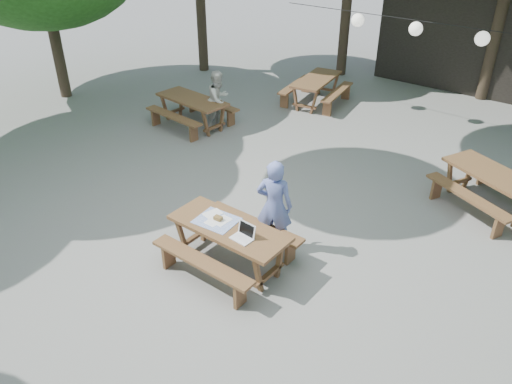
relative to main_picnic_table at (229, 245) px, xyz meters
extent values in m
plane|color=slate|center=(-0.12, 1.56, -0.39)|extent=(80.00, 80.00, 0.00)
cube|color=black|center=(0.38, 12.06, 1.01)|extent=(6.00, 3.00, 2.80)
cube|color=brown|center=(0.00, 0.00, 0.33)|extent=(2.00, 0.80, 0.06)
cube|color=brown|center=(0.00, -0.65, 0.06)|extent=(1.90, 0.28, 0.05)
cube|color=brown|center=(0.00, 0.65, 0.06)|extent=(1.90, 0.28, 0.05)
cube|color=brown|center=(0.00, 0.00, -0.04)|extent=(1.70, 0.70, 0.69)
cube|color=brown|center=(-4.50, 3.81, 0.33)|extent=(2.06, 0.95, 0.06)
cube|color=brown|center=(-4.56, 3.16, 0.06)|extent=(1.92, 0.43, 0.05)
cube|color=brown|center=(-4.45, 4.45, 0.06)|extent=(1.92, 0.43, 0.05)
cube|color=brown|center=(-4.50, 3.81, -0.04)|extent=(1.75, 0.83, 0.69)
cube|color=brown|center=(2.86, 4.38, 0.33)|extent=(2.15, 1.58, 0.06)
cube|color=brown|center=(2.58, 3.79, 0.06)|extent=(1.84, 1.06, 0.05)
cube|color=brown|center=(2.86, 4.38, -0.04)|extent=(1.84, 1.36, 0.69)
cube|color=brown|center=(-2.83, 7.16, 0.33)|extent=(1.12, 2.10, 0.06)
cube|color=brown|center=(-2.19, 7.27, 0.06)|extent=(0.59, 1.92, 0.05)
cube|color=brown|center=(-3.47, 7.06, 0.06)|extent=(0.59, 1.92, 0.05)
cube|color=brown|center=(-2.83, 7.16, -0.04)|extent=(0.97, 1.79, 0.69)
imported|color=#6877BE|center=(0.29, 0.82, 0.45)|extent=(0.72, 0.61, 1.67)
imported|color=silver|center=(-3.89, 4.16, 0.36)|extent=(0.65, 0.79, 1.50)
cube|color=white|center=(0.38, -0.14, 0.37)|extent=(0.34, 0.25, 0.02)
cube|color=white|center=(0.39, -0.03, 0.49)|extent=(0.33, 0.08, 0.23)
cube|color=black|center=(0.39, -0.03, 0.49)|extent=(0.28, 0.06, 0.19)
cube|color=#355AB5|center=(-0.26, 0.00, 0.37)|extent=(0.70, 0.61, 0.01)
cube|color=white|center=(-0.27, -0.04, 0.37)|extent=(0.21, 0.30, 0.00)
cube|color=white|center=(-0.18, 0.04, 0.37)|extent=(0.23, 0.31, 0.00)
cube|color=white|center=(-0.43, 0.10, 0.38)|extent=(0.28, 0.34, 0.00)
cube|color=brown|center=(-0.24, 0.02, 0.41)|extent=(0.14, 0.10, 0.06)
cylinder|color=black|center=(0.38, 7.56, 2.21)|extent=(9.00, 0.02, 0.02)
sphere|color=white|center=(-1.92, 7.56, 2.01)|extent=(0.34, 0.34, 0.34)
sphere|color=white|center=(-0.32, 7.56, 2.01)|extent=(0.34, 0.34, 0.34)
sphere|color=white|center=(1.28, 7.56, 2.01)|extent=(0.34, 0.34, 0.34)
cylinder|color=#2D2319|center=(-9.12, 3.06, 1.81)|extent=(0.32, 0.32, 4.40)
cylinder|color=#2D2319|center=(0.88, 10.56, 2.12)|extent=(0.32, 0.32, 5.01)
camera|label=1|loc=(4.31, -4.85, 4.86)|focal=35.00mm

